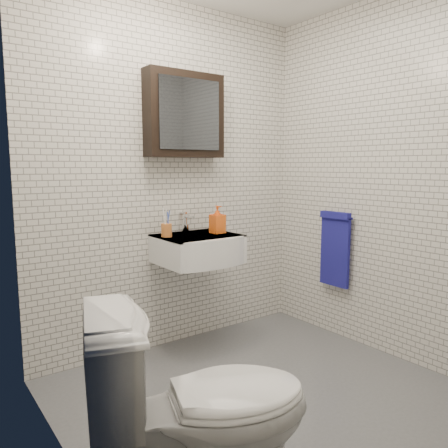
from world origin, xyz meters
name	(u,v)px	position (x,y,z in m)	size (l,w,h in m)	color
ground	(263,393)	(0.00, 0.00, 0.01)	(2.20, 2.00, 0.01)	#52555A
room_shell	(266,142)	(0.00, 0.00, 1.47)	(2.22, 2.02, 2.51)	silver
washbasin	(200,249)	(0.05, 0.73, 0.76)	(0.55, 0.50, 0.20)	white
faucet	(186,223)	(0.05, 0.93, 0.92)	(0.06, 0.20, 0.15)	silver
mirror_cabinet	(185,115)	(0.05, 0.93, 1.70)	(0.60, 0.15, 0.60)	black
towel_rail	(335,246)	(1.04, 0.35, 0.72)	(0.09, 0.30, 0.58)	silver
toothbrush_cup	(167,229)	(-0.16, 0.83, 0.90)	(0.09, 0.09, 0.20)	#C87032
soap_bottle	(217,219)	(0.22, 0.76, 0.95)	(0.09, 0.09, 0.20)	orange
toilet	(202,409)	(-0.77, -0.52, 0.42)	(0.47, 0.83, 0.85)	white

